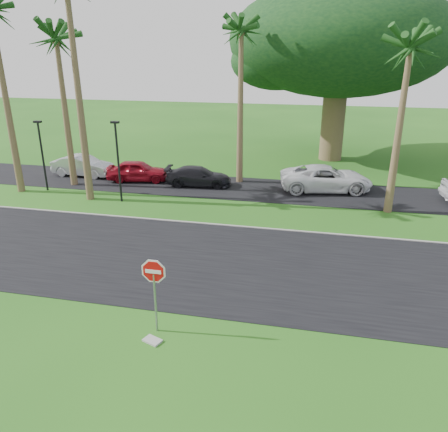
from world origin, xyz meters
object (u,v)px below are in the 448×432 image
object	(u,v)px
car_minivan	(326,179)
car_red	(138,171)
stop_sign_near	(154,281)
car_dark	(198,176)
car_silver	(83,166)

from	to	relation	value
car_minivan	car_red	bearing A→B (deg)	81.51
stop_sign_near	car_red	bearing A→B (deg)	114.66
stop_sign_near	car_dark	xyz separation A→B (m)	(-2.94, 15.51, -1.16)
stop_sign_near	car_silver	bearing A→B (deg)	125.49
car_red	car_dark	bearing A→B (deg)	-103.19
car_silver	car_minivan	size ratio (longest dim) A/B	0.76
car_silver	car_dark	bearing A→B (deg)	-91.72
car_red	car_dark	distance (m)	4.27
stop_sign_near	car_dark	size ratio (longest dim) A/B	0.62
car_silver	car_red	xyz separation A→B (m)	(4.26, -0.39, -0.01)
car_silver	car_dark	size ratio (longest dim) A/B	1.01
stop_sign_near	car_silver	xyz separation A→B (m)	(-11.46, 16.08, -1.07)
car_silver	car_red	distance (m)	4.28
car_dark	car_minivan	size ratio (longest dim) A/B	0.75
car_silver	car_red	size ratio (longest dim) A/B	1.05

